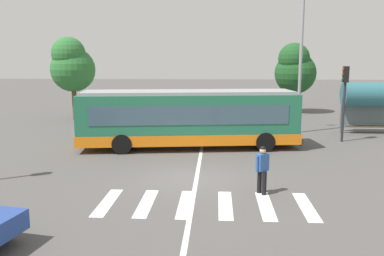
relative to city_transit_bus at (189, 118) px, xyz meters
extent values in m
plane|color=#514F4C|center=(0.43, -5.73, -1.59)|extent=(160.00, 160.00, 0.00)
cylinder|color=black|center=(3.66, 1.68, -1.09)|extent=(1.03, 0.43, 1.00)
cylinder|color=black|center=(3.97, -0.65, -1.09)|extent=(1.03, 0.43, 1.00)
cylinder|color=black|center=(-3.55, 0.71, -1.09)|extent=(1.03, 0.43, 1.00)
cylinder|color=black|center=(-3.24, -1.62, -1.09)|extent=(1.03, 0.43, 1.00)
cube|color=#236B4C|center=(-0.02, 0.00, 0.04)|extent=(11.62, 4.04, 2.55)
cube|color=orange|center=(-0.02, 0.00, -0.96)|extent=(11.73, 4.08, 0.55)
cube|color=#3D5666|center=(-0.02, 0.00, 0.34)|extent=(10.27, 3.91, 0.96)
cube|color=#3D5666|center=(5.62, 0.76, 0.24)|extent=(0.34, 2.23, 1.63)
cube|color=black|center=(5.62, 0.76, 1.13)|extent=(0.32, 1.93, 0.28)
cube|color=#99999E|center=(-0.02, 0.00, 1.39)|extent=(11.14, 3.78, 0.16)
cube|color=#28282B|center=(5.74, 0.77, -1.16)|extent=(0.46, 2.54, 0.36)
cylinder|color=black|center=(3.02, -7.22, -1.16)|extent=(0.16, 0.16, 0.85)
cylinder|color=black|center=(3.17, -7.43, -1.16)|extent=(0.16, 0.16, 0.85)
cube|color=#2D569E|center=(3.09, -7.33, -0.44)|extent=(0.48, 0.44, 0.60)
cylinder|color=#2D569E|center=(2.90, -7.46, -0.47)|extent=(0.10, 0.10, 0.55)
cylinder|color=#2D569E|center=(3.29, -7.19, -0.47)|extent=(0.10, 0.10, 0.55)
sphere|color=tan|center=(3.09, -7.33, -0.03)|extent=(0.22, 0.22, 0.22)
sphere|color=black|center=(3.09, -7.33, 0.04)|extent=(0.19, 0.19, 0.19)
cylinder|color=black|center=(-4.18, -11.42, -1.27)|extent=(0.67, 0.31, 0.64)
cylinder|color=black|center=(-7.31, 11.88, -1.27)|extent=(0.21, 0.64, 0.64)
cylinder|color=black|center=(-5.64, 11.85, -1.27)|extent=(0.21, 0.64, 0.64)
cylinder|color=black|center=(-7.36, 9.09, -1.27)|extent=(0.21, 0.64, 0.64)
cylinder|color=black|center=(-5.69, 9.06, -1.27)|extent=(0.21, 0.64, 0.64)
cube|color=#C6B793|center=(-6.50, 10.47, -0.95)|extent=(1.90, 4.53, 0.52)
cube|color=#3D5666|center=(-6.50, 10.38, -0.47)|extent=(1.64, 2.19, 0.44)
cube|color=#C6B793|center=(-6.50, 10.38, -0.28)|extent=(1.56, 2.01, 0.09)
cylinder|color=black|center=(-4.53, 11.77, -1.27)|extent=(0.21, 0.64, 0.64)
cylinder|color=black|center=(-2.85, 11.76, -1.27)|extent=(0.21, 0.64, 0.64)
cylinder|color=black|center=(-4.55, 8.98, -1.27)|extent=(0.21, 0.64, 0.64)
cylinder|color=black|center=(-2.88, 8.97, -1.27)|extent=(0.21, 0.64, 0.64)
cube|color=#B7BABF|center=(-3.70, 10.37, -0.95)|extent=(1.86, 4.52, 0.52)
cube|color=#3D5666|center=(-3.70, 10.28, -0.47)|extent=(1.62, 2.17, 0.44)
cube|color=#B7BABF|center=(-3.70, 10.28, -0.28)|extent=(1.55, 1.99, 0.09)
cylinder|color=black|center=(-1.87, 11.81, -1.27)|extent=(0.21, 0.64, 0.64)
cylinder|color=black|center=(-0.19, 11.78, -1.27)|extent=(0.21, 0.64, 0.64)
cylinder|color=black|center=(-1.92, 9.02, -1.27)|extent=(0.21, 0.64, 0.64)
cylinder|color=black|center=(-0.24, 8.99, -1.27)|extent=(0.21, 0.64, 0.64)
cube|color=#196B70|center=(-1.05, 10.40, -0.95)|extent=(1.90, 4.53, 0.52)
cube|color=#3D5666|center=(-1.06, 10.31, -0.47)|extent=(1.64, 2.19, 0.44)
cube|color=#196B70|center=(-1.06, 10.31, -0.28)|extent=(1.56, 2.01, 0.09)
cylinder|color=black|center=(0.69, 12.28, -1.27)|extent=(0.23, 0.65, 0.64)
cylinder|color=black|center=(2.36, 12.36, -1.27)|extent=(0.23, 0.65, 0.64)
cylinder|color=black|center=(0.81, 9.50, -1.27)|extent=(0.23, 0.65, 0.64)
cylinder|color=black|center=(2.48, 9.57, -1.27)|extent=(0.23, 0.65, 0.64)
cube|color=#AD1E1E|center=(1.59, 10.93, -0.95)|extent=(2.02, 4.58, 0.52)
cube|color=#3D5666|center=(1.59, 10.84, -0.47)|extent=(1.70, 2.23, 0.44)
cube|color=#AD1E1E|center=(1.59, 10.84, -0.28)|extent=(1.61, 2.05, 0.09)
cylinder|color=black|center=(3.52, 11.88, -1.27)|extent=(0.22, 0.65, 0.64)
cylinder|color=black|center=(5.19, 11.82, -1.27)|extent=(0.22, 0.65, 0.64)
cylinder|color=black|center=(3.41, 9.10, -1.27)|extent=(0.22, 0.65, 0.64)
cylinder|color=black|center=(5.09, 9.03, -1.27)|extent=(0.22, 0.65, 0.64)
cube|color=#38383D|center=(4.30, 10.46, -0.95)|extent=(1.99, 4.57, 0.52)
cube|color=#3D5666|center=(4.30, 10.37, -0.47)|extent=(1.68, 2.22, 0.44)
cube|color=#38383D|center=(4.30, 10.37, -0.28)|extent=(1.60, 2.04, 0.09)
cylinder|color=#28282B|center=(8.70, 2.22, 0.11)|extent=(0.14, 0.14, 3.40)
cube|color=black|center=(8.70, 2.22, 2.26)|extent=(0.28, 0.32, 0.90)
cylinder|color=red|center=(8.53, 2.22, 2.53)|extent=(0.04, 0.20, 0.20)
cylinder|color=#463707|center=(8.53, 2.22, 2.23)|extent=(0.04, 0.20, 0.20)
cylinder|color=#093B10|center=(8.53, 2.22, 1.93)|extent=(0.04, 0.20, 0.20)
cylinder|color=#28282B|center=(9.49, 4.93, -0.44)|extent=(0.12, 0.12, 2.30)
cube|color=slate|center=(11.28, 5.63, -0.32)|extent=(3.45, 0.04, 1.93)
cylinder|color=#2D6670|center=(11.28, 4.93, 0.89)|extent=(3.67, 1.54, 1.54)
cube|color=#4C3823|center=(11.28, 4.93, -1.14)|extent=(2.88, 0.36, 0.08)
cylinder|color=#939399|center=(6.72, 5.00, 3.04)|extent=(0.20, 0.20, 9.25)
cylinder|color=brown|center=(-9.74, 9.98, -0.25)|extent=(0.36, 0.36, 2.68)
sphere|color=#2D7033|center=(-9.74, 9.98, 2.30)|extent=(3.44, 3.44, 3.44)
sphere|color=#2D7033|center=(-9.91, 9.64, 3.50)|extent=(2.58, 2.58, 2.58)
cylinder|color=brown|center=(8.30, 14.98, -0.48)|extent=(0.36, 0.36, 2.21)
sphere|color=#1E5123|center=(8.30, 14.98, 1.89)|extent=(3.60, 3.60, 3.60)
sphere|color=#1E5123|center=(8.07, 14.63, 3.14)|extent=(2.70, 2.70, 2.70)
cube|color=silver|center=(-2.12, -8.52, -1.58)|extent=(0.45, 2.64, 0.01)
cube|color=silver|center=(-0.81, -8.52, -1.58)|extent=(0.45, 2.64, 0.01)
cube|color=silver|center=(0.49, -8.52, -1.58)|extent=(0.45, 2.64, 0.01)
cube|color=silver|center=(1.79, -8.52, -1.58)|extent=(0.45, 2.64, 0.01)
cube|color=silver|center=(3.10, -8.52, -1.58)|extent=(0.45, 2.64, 0.01)
cube|color=silver|center=(4.40, -8.52, -1.58)|extent=(0.45, 2.64, 0.01)
cube|color=silver|center=(0.70, -3.73, -1.58)|extent=(0.16, 24.00, 0.01)
camera|label=1|loc=(1.49, -21.14, 3.11)|focal=37.83mm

